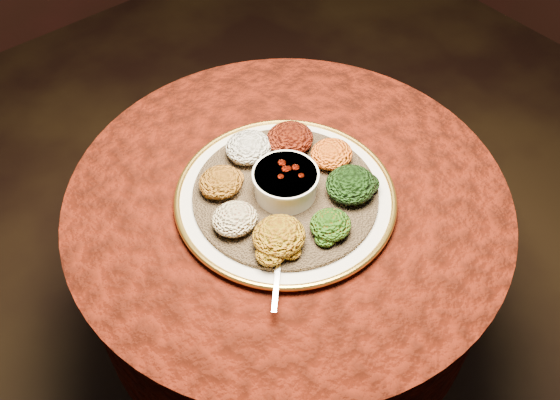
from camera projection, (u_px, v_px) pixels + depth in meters
table at (287, 245)px, 1.47m from camera, size 0.96×0.96×0.73m
platter at (285, 197)px, 1.32m from camera, size 0.47×0.47×0.02m
injera at (285, 194)px, 1.31m from camera, size 0.39×0.39×0.01m
stew_bowl at (286, 182)px, 1.28m from camera, size 0.14×0.14×0.06m
spoon at (279, 260)px, 1.19m from camera, size 0.11×0.11×0.01m
portion_ayib at (248, 147)px, 1.36m from camera, size 0.10×0.10×0.05m
portion_kitfo at (290, 139)px, 1.37m from camera, size 0.11×0.10×0.05m
portion_tikil at (332, 154)px, 1.35m from camera, size 0.09×0.09×0.04m
portion_gomen at (351, 185)px, 1.28m from camera, size 0.11×0.10×0.05m
portion_mixveg at (330, 225)px, 1.22m from camera, size 0.08×0.08×0.04m
portion_kik at (279, 236)px, 1.20m from camera, size 0.11×0.10×0.05m
portion_timatim at (234, 219)px, 1.23m from camera, size 0.09×0.09×0.04m
portion_shiro at (221, 182)px, 1.29m from camera, size 0.09×0.09×0.04m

